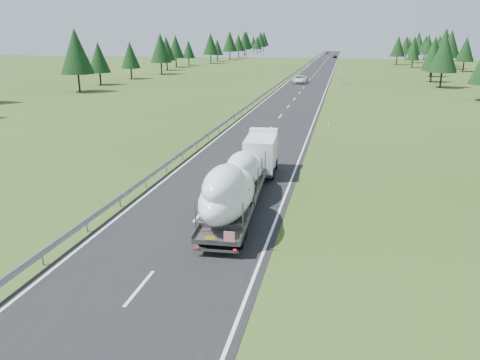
% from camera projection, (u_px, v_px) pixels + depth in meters
% --- Properties ---
extents(ground, '(400.00, 400.00, 0.00)m').
position_uv_depth(ground, '(201.00, 213.00, 28.34)').
color(ground, '#2D4617').
rests_on(ground, ground).
extents(road_surface, '(10.00, 400.00, 0.02)m').
position_uv_depth(road_surface, '(313.00, 76.00, 121.61)').
color(road_surface, black).
rests_on(road_surface, ground).
extents(guardrail, '(0.10, 400.00, 0.76)m').
position_uv_depth(guardrail, '(293.00, 74.00, 122.46)').
color(guardrail, slate).
rests_on(guardrail, ground).
extents(marker_posts, '(0.13, 350.08, 1.00)m').
position_uv_depth(marker_posts, '(341.00, 63.00, 171.42)').
color(marker_posts, silver).
rests_on(marker_posts, ground).
extents(highway_sign, '(0.08, 0.90, 2.60)m').
position_uv_depth(highway_sign, '(341.00, 76.00, 100.95)').
color(highway_sign, slate).
rests_on(highway_sign, ground).
extents(tree_line_right, '(27.91, 315.20, 12.64)m').
position_uv_depth(tree_line_right, '(465.00, 49.00, 127.22)').
color(tree_line_right, black).
rests_on(tree_line_right, ground).
extents(tree_line_left, '(14.49, 315.56, 12.53)m').
position_uv_depth(tree_line_left, '(197.00, 45.00, 161.46)').
color(tree_line_left, black).
rests_on(tree_line_left, ground).
extents(boat_truck, '(3.17, 17.36, 3.93)m').
position_uv_depth(boat_truck, '(240.00, 176.00, 28.86)').
color(boat_truck, white).
rests_on(boat_truck, ground).
extents(distant_van, '(2.91, 6.16, 1.70)m').
position_uv_depth(distant_van, '(300.00, 79.00, 103.99)').
color(distant_van, silver).
rests_on(distant_van, ground).
extents(distant_car_dark, '(1.89, 4.13, 1.37)m').
position_uv_depth(distant_car_dark, '(335.00, 57.00, 217.35)').
color(distant_car_dark, black).
rests_on(distant_car_dark, ground).
extents(distant_car_blue, '(1.78, 4.60, 1.49)m').
position_uv_depth(distant_car_blue, '(327.00, 52.00, 268.47)').
color(distant_car_blue, '#161D3E').
rests_on(distant_car_blue, ground).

